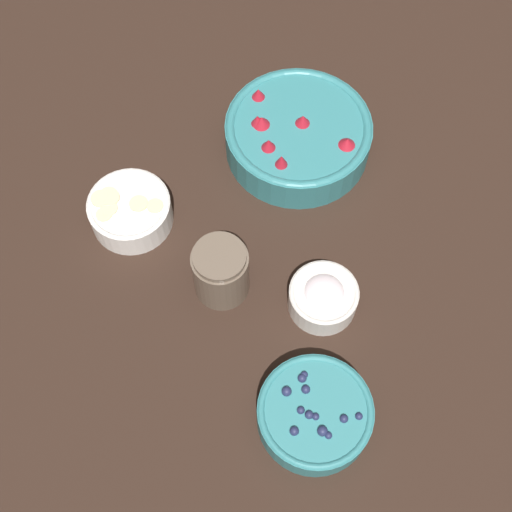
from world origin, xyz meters
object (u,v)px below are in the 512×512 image
object	(u,v)px
bowl_blueberries	(315,414)
bowl_cream	(323,296)
jar_chocolate	(221,272)
bowl_bananas	(130,210)
bowl_strawberries	(298,134)

from	to	relation	value
bowl_blueberries	bowl_cream	xyz separation A→B (m)	(0.11, -0.14, 0.00)
jar_chocolate	bowl_blueberries	bearing A→B (deg)	167.49
bowl_cream	jar_chocolate	size ratio (longest dim) A/B	1.00
bowl_cream	jar_chocolate	world-z (taller)	jar_chocolate
bowl_bananas	jar_chocolate	distance (m)	0.19
bowl_bananas	jar_chocolate	bearing A→B (deg)	-173.83
bowl_bananas	bowl_cream	size ratio (longest dim) A/B	1.26
bowl_blueberries	bowl_bananas	distance (m)	0.44
bowl_strawberries	jar_chocolate	world-z (taller)	jar_chocolate
bowl_bananas	bowl_cream	world-z (taller)	bowl_cream
bowl_blueberries	bowl_bananas	xyz separation A→B (m)	(0.44, -0.03, 0.00)
bowl_strawberries	bowl_bananas	world-z (taller)	bowl_strawberries
bowl_bananas	bowl_cream	bearing A→B (deg)	-161.64
bowl_cream	jar_chocolate	distance (m)	0.16
bowl_strawberries	bowl_blueberries	size ratio (longest dim) A/B	1.51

